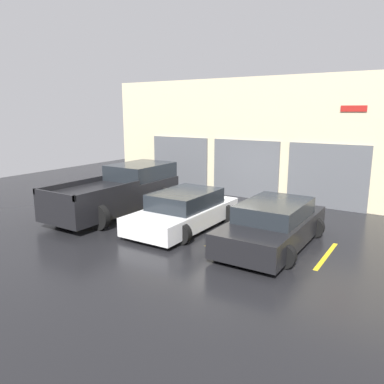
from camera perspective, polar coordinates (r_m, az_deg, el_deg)
name	(u,v)px	position (r m, az deg, el deg)	size (l,w,h in m)	color
ground_plane	(216,213)	(14.05, 3.62, -3.19)	(28.00, 28.00, 0.00)	black
shophouse_building	(253,140)	(16.54, 9.33, 7.85)	(14.54, 0.68, 5.13)	beige
pickup_truck	(120,191)	(14.14, -10.86, 0.13)	(2.56, 5.33, 1.71)	black
sedan_white	(184,211)	(12.16, -1.20, -2.86)	(2.22, 4.24, 1.20)	white
sedan_side	(273,225)	(10.82, 12.23, -4.92)	(2.21, 4.34, 1.25)	black
parking_stripe_far_left	(88,208)	(15.20, -15.59, -2.42)	(0.12, 2.20, 0.01)	gold
parking_stripe_left	(148,220)	(13.16, -6.74, -4.30)	(0.12, 2.20, 0.01)	gold
parking_stripe_centre	(225,236)	(11.56, 5.00, -6.62)	(0.12, 2.20, 0.01)	gold
parking_stripe_right	(326,256)	(10.60, 19.78, -9.12)	(0.12, 2.20, 0.01)	gold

